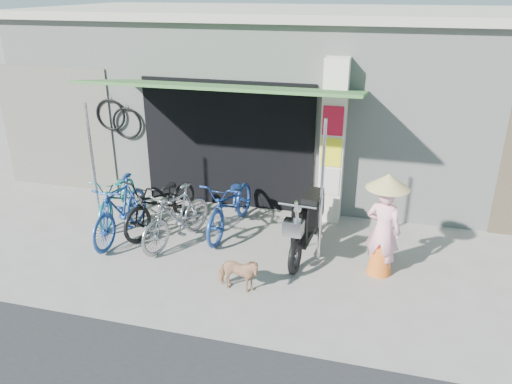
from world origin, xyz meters
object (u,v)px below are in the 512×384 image
(bike_silver, at_px, (176,216))
(nun, at_px, (384,225))
(bike_teal, at_px, (118,196))
(bike_black, at_px, (162,202))
(bike_blue, at_px, (121,209))
(street_dog, at_px, (238,274))
(moped, at_px, (307,222))
(bike_navy, at_px, (231,204))

(bike_silver, xyz_separation_m, nun, (3.39, -0.10, 0.31))
(bike_teal, xyz_separation_m, bike_black, (0.99, -0.17, 0.06))
(bike_teal, distance_m, bike_blue, 0.85)
(bike_black, height_order, street_dog, bike_black)
(moped, distance_m, nun, 1.31)
(bike_teal, bearing_deg, nun, -16.73)
(bike_silver, distance_m, moped, 2.21)
(bike_silver, relative_size, street_dog, 2.54)
(bike_teal, distance_m, moped, 3.68)
(street_dog, bearing_deg, nun, -58.84)
(street_dog, relative_size, nun, 0.41)
(bike_black, relative_size, bike_navy, 0.99)
(bike_blue, xyz_separation_m, bike_navy, (1.76, 0.75, -0.03))
(street_dog, height_order, moped, moped)
(street_dog, distance_m, moped, 1.66)
(bike_navy, height_order, street_dog, bike_navy)
(bike_teal, distance_m, bike_black, 1.00)
(bike_teal, relative_size, bike_silver, 1.02)
(bike_teal, distance_m, street_dog, 3.41)
(nun, bearing_deg, bike_teal, 7.99)
(bike_blue, xyz_separation_m, street_dog, (2.44, -1.08, -0.26))
(bike_teal, height_order, bike_blue, bike_blue)
(nun, bearing_deg, bike_blue, 16.14)
(bike_blue, distance_m, bike_navy, 1.92)
(bike_black, bearing_deg, bike_silver, -29.48)
(bike_teal, height_order, nun, nun)
(bike_black, relative_size, moped, 0.96)
(bike_black, bearing_deg, moped, 11.26)
(bike_silver, height_order, bike_navy, bike_navy)
(moped, bearing_deg, bike_silver, -167.56)
(bike_navy, bearing_deg, bike_teal, -173.88)
(bike_teal, bearing_deg, bike_silver, -31.65)
(bike_black, relative_size, street_dog, 2.91)
(street_dog, bearing_deg, bike_blue, 69.54)
(bike_silver, distance_m, bike_navy, 1.02)
(street_dog, xyz_separation_m, nun, (1.96, 1.04, 0.54))
(bike_teal, relative_size, bike_blue, 0.95)
(bike_blue, bearing_deg, bike_black, 46.06)
(bike_blue, relative_size, street_dog, 2.71)
(bike_navy, bearing_deg, bike_black, -165.04)
(bike_blue, bearing_deg, bike_navy, 23.81)
(bike_silver, relative_size, nun, 1.04)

